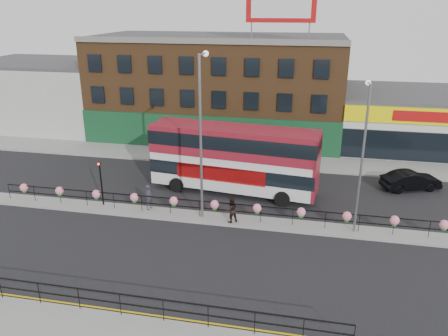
% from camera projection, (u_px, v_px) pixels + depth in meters
% --- Properties ---
extents(ground, '(120.00, 120.00, 0.00)m').
position_uv_depth(ground, '(215.00, 220.00, 28.42)').
color(ground, black).
rests_on(ground, ground).
extents(north_pavement, '(60.00, 4.00, 0.15)m').
position_uv_depth(north_pavement, '(244.00, 159.00, 39.41)').
color(north_pavement, gray).
rests_on(north_pavement, ground).
extents(median, '(60.00, 1.60, 0.15)m').
position_uv_depth(median, '(215.00, 219.00, 28.40)').
color(median, gray).
rests_on(median, ground).
extents(yellow_line_inner, '(60.00, 0.10, 0.01)m').
position_uv_depth(yellow_line_inner, '(167.00, 317.00, 19.52)').
color(yellow_line_inner, gold).
rests_on(yellow_line_inner, ground).
extents(yellow_line_outer, '(60.00, 0.10, 0.01)m').
position_uv_depth(yellow_line_outer, '(166.00, 320.00, 19.35)').
color(yellow_line_outer, gold).
rests_on(yellow_line_outer, ground).
extents(brick_building, '(25.00, 12.21, 10.30)m').
position_uv_depth(brick_building, '(219.00, 86.00, 45.70)').
color(brick_building, brown).
rests_on(brick_building, ground).
extents(supermarket, '(15.00, 12.25, 5.30)m').
position_uv_depth(supermarket, '(418.00, 119.00, 42.74)').
color(supermarket, silver).
rests_on(supermarket, ground).
extents(warehouse_west, '(15.50, 12.00, 7.30)m').
position_uv_depth(warehouse_west, '(47.00, 93.00, 50.07)').
color(warehouse_west, '#AFAEA9').
rests_on(warehouse_west, ground).
extents(billboard, '(6.00, 0.29, 4.40)m').
position_uv_depth(billboard, '(281.00, 4.00, 37.10)').
color(billboard, '#A70C0D').
rests_on(billboard, brick_building).
extents(median_railing, '(30.04, 0.56, 1.23)m').
position_uv_depth(median_railing, '(215.00, 205.00, 28.06)').
color(median_railing, black).
rests_on(median_railing, median).
extents(south_railing, '(20.04, 0.05, 1.12)m').
position_uv_depth(south_railing, '(120.00, 299.00, 19.20)').
color(south_railing, black).
rests_on(south_railing, south_pavement).
extents(double_decker_bus, '(12.51, 4.29, 4.96)m').
position_uv_depth(double_decker_bus, '(234.00, 153.00, 31.67)').
color(double_decker_bus, silver).
rests_on(double_decker_bus, ground).
extents(car, '(4.44, 5.40, 1.44)m').
position_uv_depth(car, '(411.00, 180.00, 32.86)').
color(car, black).
rests_on(car, ground).
extents(pedestrian_a, '(0.84, 0.72, 1.75)m').
position_uv_depth(pedestrian_a, '(149.00, 197.00, 29.29)').
color(pedestrian_a, '#2B2A35').
rests_on(pedestrian_a, median).
extents(pedestrian_b, '(1.39, 1.37, 1.70)m').
position_uv_depth(pedestrian_b, '(231.00, 210.00, 27.52)').
color(pedestrian_b, black).
rests_on(pedestrian_b, median).
extents(lamp_column_west, '(0.37, 1.83, 10.40)m').
position_uv_depth(lamp_column_west, '(202.00, 124.00, 26.59)').
color(lamp_column_west, slate).
rests_on(lamp_column_west, median).
extents(lamp_column_east, '(0.32, 1.58, 8.98)m').
position_uv_depth(lamp_column_east, '(363.00, 147.00, 25.03)').
color(lamp_column_east, slate).
rests_on(lamp_column_east, median).
extents(traffic_light_median, '(0.15, 0.28, 3.65)m').
position_uv_depth(traffic_light_median, '(100.00, 173.00, 29.43)').
color(traffic_light_median, black).
rests_on(traffic_light_median, median).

